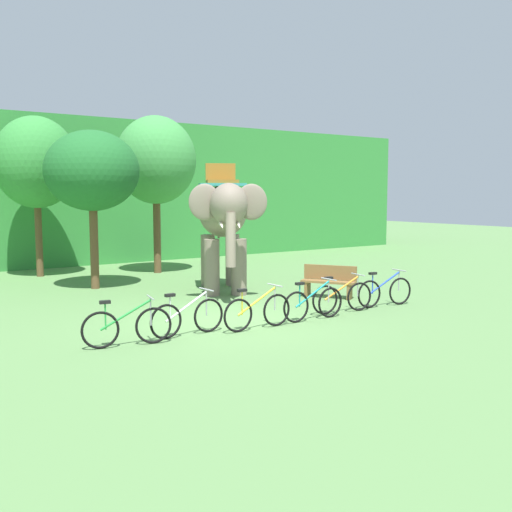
# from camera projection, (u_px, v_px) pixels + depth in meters

# --- Properties ---
(ground_plane) EXTENTS (80.00, 80.00, 0.00)m
(ground_plane) POSITION_uv_depth(u_px,v_px,m) (228.00, 321.00, 13.43)
(ground_plane) COLOR #567F47
(foliage_hedge) EXTENTS (36.00, 6.00, 5.90)m
(foliage_hedge) POSITION_uv_depth(u_px,v_px,m) (43.00, 192.00, 25.29)
(foliage_hedge) COLOR #338438
(foliage_hedge) RESTS_ON ground
(tree_left) EXTENTS (2.79, 2.79, 5.50)m
(tree_left) POSITION_uv_depth(u_px,v_px,m) (36.00, 163.00, 20.18)
(tree_left) COLOR brown
(tree_left) RESTS_ON ground
(tree_far_right) EXTENTS (2.79, 2.79, 4.75)m
(tree_far_right) POSITION_uv_depth(u_px,v_px,m) (92.00, 171.00, 17.59)
(tree_far_right) COLOR brown
(tree_far_right) RESTS_ON ground
(tree_center_left) EXTENTS (2.87, 2.87, 5.63)m
(tree_center_left) POSITION_uv_depth(u_px,v_px,m) (156.00, 161.00, 21.11)
(tree_center_left) COLOR brown
(tree_center_left) RESTS_ON ground
(elephant) EXTENTS (3.07, 4.13, 3.78)m
(elephant) POSITION_uv_depth(u_px,v_px,m) (223.00, 217.00, 17.10)
(elephant) COLOR gray
(elephant) RESTS_ON ground
(bike_green) EXTENTS (1.68, 0.55, 0.92)m
(bike_green) POSITION_uv_depth(u_px,v_px,m) (127.00, 326.00, 11.13)
(bike_green) COLOR black
(bike_green) RESTS_ON ground
(bike_white) EXTENTS (1.71, 0.52, 0.92)m
(bike_white) POSITION_uv_depth(u_px,v_px,m) (188.00, 317.00, 11.96)
(bike_white) COLOR black
(bike_white) RESTS_ON ground
(bike_yellow) EXTENTS (1.71, 0.52, 0.92)m
(bike_yellow) POSITION_uv_depth(u_px,v_px,m) (258.00, 311.00, 12.54)
(bike_yellow) COLOR black
(bike_yellow) RESTS_ON ground
(bike_teal) EXTENTS (1.71, 0.52, 0.92)m
(bike_teal) POSITION_uv_depth(u_px,v_px,m) (313.00, 303.00, 13.44)
(bike_teal) COLOR black
(bike_teal) RESTS_ON ground
(bike_orange) EXTENTS (1.70, 0.52, 0.92)m
(bike_orange) POSITION_uv_depth(u_px,v_px,m) (342.00, 297.00, 14.28)
(bike_orange) COLOR black
(bike_orange) RESTS_ON ground
(bike_blue) EXTENTS (1.70, 0.52, 0.92)m
(bike_blue) POSITION_uv_depth(u_px,v_px,m) (385.00, 291.00, 15.08)
(bike_blue) COLOR black
(bike_blue) RESTS_ON ground
(wooden_bench) EXTENTS (1.16, 1.48, 0.89)m
(wooden_bench) POSITION_uv_depth(u_px,v_px,m) (329.00, 280.00, 16.35)
(wooden_bench) COLOR brown
(wooden_bench) RESTS_ON ground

